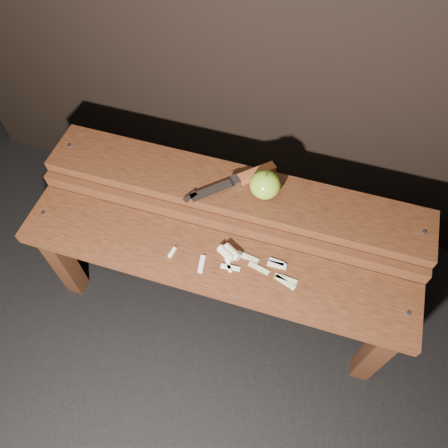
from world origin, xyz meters
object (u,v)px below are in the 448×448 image
(bench_front_tier, at_px, (212,273))
(apple, at_px, (265,185))
(knife, at_px, (245,178))
(bench_rear_tier, at_px, (234,204))

(bench_front_tier, distance_m, apple, 0.31)
(knife, bearing_deg, bench_rear_tier, -124.05)
(bench_rear_tier, xyz_separation_m, knife, (0.02, 0.04, 0.10))
(bench_front_tier, height_order, knife, knife)
(bench_front_tier, height_order, apple, apple)
(apple, distance_m, knife, 0.08)
(bench_rear_tier, bearing_deg, bench_front_tier, -90.00)
(knife, bearing_deg, apple, -24.60)
(apple, bearing_deg, bench_rear_tier, -177.30)
(bench_rear_tier, height_order, knife, knife)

